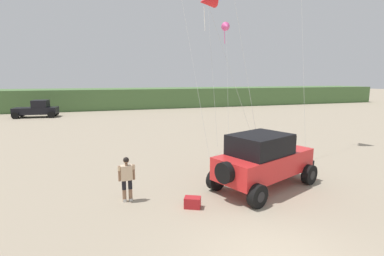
% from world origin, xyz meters
% --- Properties ---
extents(dune_ridge, '(90.00, 7.63, 2.90)m').
position_xyz_m(dune_ridge, '(-0.49, 39.54, 1.45)').
color(dune_ridge, '#4C703D').
rests_on(dune_ridge, ground_plane).
extents(jeep, '(5.00, 3.80, 2.26)m').
position_xyz_m(jeep, '(2.35, 4.44, 1.20)').
color(jeep, red).
rests_on(jeep, ground_plane).
extents(person_watching, '(0.62, 0.31, 1.67)m').
position_xyz_m(person_watching, '(-3.10, 4.77, 0.94)').
color(person_watching, '#8C664C').
rests_on(person_watching, ground_plane).
extents(cooler_box, '(0.66, 0.57, 0.38)m').
position_xyz_m(cooler_box, '(-0.99, 3.52, 0.19)').
color(cooler_box, '#B21E23').
rests_on(cooler_box, ground_plane).
extents(distant_pickup, '(4.75, 2.74, 1.98)m').
position_xyz_m(distant_pickup, '(-10.95, 31.21, 0.94)').
color(distant_pickup, black).
rests_on(distant_pickup, ground_plane).
extents(kite_red_delta, '(1.67, 3.84, 9.05)m').
position_xyz_m(kite_red_delta, '(6.22, 16.90, 8.58)').
color(kite_red_delta, '#E04C93').
rests_on(kite_red_delta, ground_plane).
extents(kite_green_box, '(3.66, 2.03, 9.71)m').
position_xyz_m(kite_green_box, '(2.65, 11.96, 9.10)').
color(kite_green_box, red).
rests_on(kite_green_box, ground_plane).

